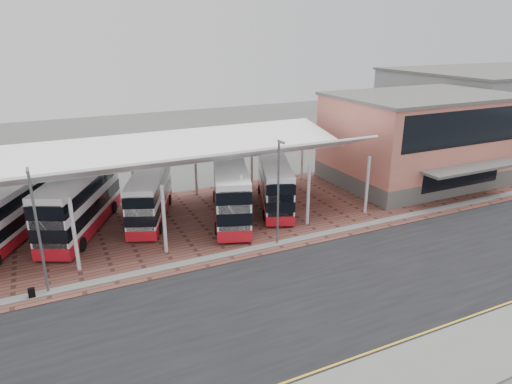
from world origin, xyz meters
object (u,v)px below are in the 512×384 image
(bus_1, at_px, (1,220))
(bus_2, at_px, (80,202))
(bus_4, at_px, (230,191))
(terminal, at_px, (420,138))
(bus_3, at_px, (150,195))
(bus_5, at_px, (275,184))

(bus_1, xyz_separation_m, bus_2, (5.59, 0.58, 0.30))
(bus_1, height_order, bus_2, bus_2)
(bus_2, distance_m, bus_4, 12.16)
(terminal, relative_size, bus_4, 1.57)
(bus_4, bearing_deg, terminal, 22.23)
(bus_3, bearing_deg, terminal, 19.16)
(bus_3, height_order, bus_5, bus_5)
(terminal, height_order, bus_5, terminal)
(bus_5, bearing_deg, bus_1, -161.15)
(bus_2, bearing_deg, bus_1, -147.64)
(bus_5, bearing_deg, terminal, 23.96)
(terminal, distance_m, bus_4, 22.27)
(bus_2, xyz_separation_m, bus_4, (11.91, -2.45, -0.02))
(bus_3, bearing_deg, bus_4, 0.24)
(terminal, height_order, bus_4, terminal)
(bus_4, xyz_separation_m, bus_5, (4.60, 0.58, -0.25))
(terminal, bearing_deg, bus_5, -178.25)
(bus_2, bearing_deg, bus_4, 14.80)
(bus_1, bearing_deg, bus_2, 32.74)
(bus_2, relative_size, bus_4, 0.99)
(bus_2, xyz_separation_m, bus_5, (16.50, -1.87, -0.27))
(bus_4, bearing_deg, bus_5, 26.54)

